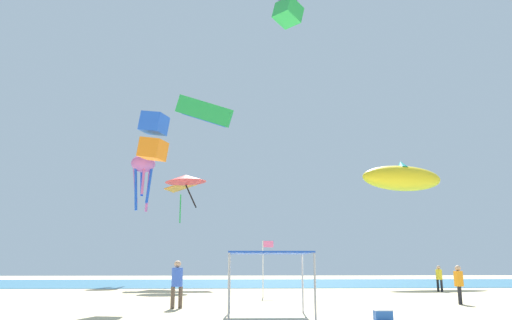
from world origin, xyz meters
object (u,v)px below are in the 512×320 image
(canopy_tent, at_px, (269,255))
(kite_box_purple, at_px, (288,1))
(kite_octopus_pink, at_px, (143,167))
(banner_flag, at_px, (264,262))
(kite_inflatable_yellow, at_px, (402,178))
(person_near_tent, at_px, (439,276))
(person_rightmost, at_px, (177,280))
(kite_box_blue, at_px, (154,136))
(kite_diamond_orange, at_px, (181,189))
(kite_delta_red, at_px, (186,179))
(person_leftmost, at_px, (459,281))
(cooler_box, at_px, (383,315))
(kite_parafoil_green, at_px, (204,111))

(canopy_tent, xyz_separation_m, kite_box_purple, (2.03, 10.63, 15.95))
(kite_box_purple, relative_size, kite_octopus_pink, 0.61)
(canopy_tent, xyz_separation_m, banner_flag, (0.44, 9.76, -0.24))
(banner_flag, bearing_deg, kite_inflatable_yellow, 46.24)
(person_near_tent, relative_size, kite_box_purple, 0.52)
(canopy_tent, bearing_deg, kite_octopus_pink, 109.53)
(person_near_tent, bearing_deg, person_rightmost, -81.58)
(person_near_tent, distance_m, kite_box_blue, 20.65)
(kite_octopus_pink, relative_size, kite_box_blue, 2.16)
(banner_flag, distance_m, kite_diamond_orange, 16.21)
(kite_octopus_pink, bearing_deg, kite_delta_red, 14.02)
(person_leftmost, relative_size, kite_diamond_orange, 0.51)
(cooler_box, bearing_deg, kite_box_purple, 97.37)
(kite_inflatable_yellow, relative_size, kite_box_blue, 3.23)
(banner_flag, relative_size, kite_delta_red, 0.85)
(person_leftmost, height_order, kite_box_blue, kite_box_blue)
(canopy_tent, bearing_deg, kite_inflatable_yellow, 60.47)
(cooler_box, relative_size, kite_octopus_pink, 0.11)
(kite_diamond_orange, height_order, kite_inflatable_yellow, kite_inflatable_yellow)
(cooler_box, bearing_deg, kite_octopus_pink, 114.85)
(person_leftmost, bearing_deg, canopy_tent, -33.05)
(banner_flag, bearing_deg, kite_box_blue, -143.83)
(cooler_box, distance_m, kite_box_blue, 13.58)
(person_near_tent, relative_size, kite_parafoil_green, 0.28)
(kite_diamond_orange, bearing_deg, kite_octopus_pink, 59.66)
(person_rightmost, bearing_deg, kite_inflatable_yellow, 19.74)
(banner_flag, xyz_separation_m, cooler_box, (3.14, -11.11, -1.68))
(cooler_box, xyz_separation_m, kite_delta_red, (-8.46, 20.18, 7.82))
(person_near_tent, xyz_separation_m, kite_box_blue, (-17.28, -9.00, 6.86))
(kite_box_purple, distance_m, kite_box_blue, 13.45)
(banner_flag, bearing_deg, kite_octopus_pink, 120.02)
(banner_flag, bearing_deg, canopy_tent, -92.56)
(person_leftmost, xyz_separation_m, kite_box_blue, (-14.14, 0.79, 6.82))
(canopy_tent, bearing_deg, person_near_tent, 50.44)
(cooler_box, bearing_deg, person_near_tent, 61.96)
(cooler_box, height_order, kite_diamond_orange, kite_diamond_orange)
(canopy_tent, distance_m, kite_delta_red, 20.33)
(kite_parafoil_green, bearing_deg, banner_flag, -62.42)
(kite_octopus_pink, bearing_deg, kite_parafoil_green, 96.00)
(kite_box_blue, bearing_deg, canopy_tent, 61.01)
(canopy_tent, height_order, kite_octopus_pink, kite_octopus_pink)
(kite_box_blue, bearing_deg, person_near_tent, 136.05)
(person_leftmost, distance_m, person_rightmost, 12.61)
(kite_parafoil_green, xyz_separation_m, kite_delta_red, (-0.55, -10.50, -8.55))
(kite_diamond_orange, bearing_deg, person_near_tent, -103.01)
(kite_parafoil_green, bearing_deg, canopy_tent, -67.71)
(kite_box_purple, height_order, kite_parafoil_green, kite_box_purple)
(kite_diamond_orange, height_order, kite_parafoil_green, kite_parafoil_green)
(kite_inflatable_yellow, bearing_deg, kite_octopus_pink, 156.12)
(kite_inflatable_yellow, bearing_deg, cooler_box, -123.86)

